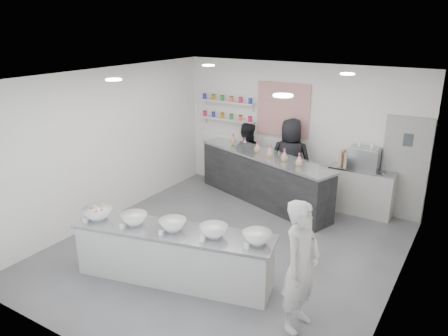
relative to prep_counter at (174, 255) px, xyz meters
The scene contains 26 objects.
floor 1.29m from the prep_counter, 80.11° to the left, with size 6.00×6.00×0.00m, color #515156.
ceiling 2.85m from the prep_counter, 80.11° to the left, with size 6.00×6.00×0.00m, color white.
back_wall 4.34m from the prep_counter, 87.15° to the left, with size 5.50×5.50×0.00m, color white.
left_wall 3.01m from the prep_counter, 154.69° to the left, with size 6.00×6.00×0.00m, color white.
right_wall 3.37m from the prep_counter, 22.10° to the left, with size 6.00×6.00×0.00m, color white.
back_door 4.91m from the prep_counter, 58.97° to the left, with size 0.88×0.04×2.10m, color gray.
pattern_panel 4.45m from the prep_counter, 91.93° to the left, with size 1.25×0.03×1.20m, color #A42B2A.
jar_shelf_lower 4.54m from the prep_counter, 110.59° to the left, with size 1.45×0.22×0.04m, color silver.
jar_shelf_upper 4.66m from the prep_counter, 110.59° to the left, with size 1.45×0.22×0.04m, color silver.
preserve_jars 4.60m from the prep_counter, 110.68° to the left, with size 1.45×0.10×0.56m, color #F11652, non-canonical shape.
downlight_0 2.83m from the prep_counter, behind, with size 0.24×0.24×0.02m, color white.
downlight_1 3.03m from the prep_counter, ahead, with size 0.24×0.24×0.02m, color white.
downlight_2 3.97m from the prep_counter, 113.02° to the left, with size 0.24×0.24×0.02m, color white.
downlight_3 4.12m from the prep_counter, 60.12° to the left, with size 0.24×0.24×0.02m, color white.
prep_counter is the anchor object (origin of this frame).
back_bar 3.48m from the prep_counter, 93.94° to the left, with size 3.52×0.64×1.09m, color black.
sneeze_guard 3.30m from the prep_counter, 96.09° to the left, with size 3.47×0.01×0.30m, color white.
espresso_ledge 4.35m from the prep_counter, 66.16° to the left, with size 1.31×0.42×0.97m, color #B5B4AF.
espresso_machine 4.42m from the prep_counter, 66.08° to the left, with size 0.58×0.40×0.44m, color #93969E.
cup_stacks 4.26m from the prep_counter, 71.24° to the left, with size 0.24×0.24×0.30m, color tan, non-canonical shape.
prep_bowls 0.51m from the prep_counter, ahead, with size 3.02×0.52×0.17m, color white, non-canonical shape.
label_cards 0.70m from the prep_counter, 103.50° to the right, with size 2.66×0.04×0.07m, color white, non-canonical shape.
cookie_bags 3.57m from the prep_counter, 93.94° to the left, with size 2.14×0.14×0.26m, color #CB6C91, non-canonical shape.
woman_prep 2.10m from the prep_counter, ahead, with size 0.65×0.43×1.78m, color beige.
staff_left 3.92m from the prep_counter, 102.61° to the left, with size 0.80×0.63×1.66m, color black.
staff_right 3.84m from the prep_counter, 86.34° to the left, with size 0.92×0.60×1.88m, color black.
Camera 1 is at (3.54, -5.82, 3.84)m, focal length 35.00 mm.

